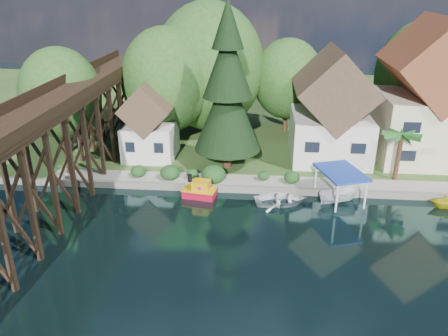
{
  "coord_description": "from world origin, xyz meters",
  "views": [
    {
      "loc": [
        0.04,
        -26.49,
        17.12
      ],
      "look_at": [
        -2.79,
        6.0,
        3.14
      ],
      "focal_mm": 35.0,
      "sensor_mm": 36.0,
      "label": 1
    }
  ],
  "objects_px": {
    "conifer": "(228,91)",
    "boat_yellow": "(447,200)",
    "tugboat": "(200,190)",
    "house_left": "(331,113)",
    "boat_white_a": "(281,199)",
    "trestle_bridge": "(59,141)",
    "palm_tree": "(402,137)",
    "house_center": "(426,101)",
    "shed": "(150,126)",
    "boat_canopy": "(339,189)"
  },
  "relations": [
    {
      "from": "boat_yellow",
      "to": "tugboat",
      "type": "bearing_deg",
      "value": 85.87
    },
    {
      "from": "boat_yellow",
      "to": "conifer",
      "type": "bearing_deg",
      "value": 68.69
    },
    {
      "from": "palm_tree",
      "to": "boat_yellow",
      "type": "height_order",
      "value": "palm_tree"
    },
    {
      "from": "house_left",
      "to": "boat_white_a",
      "type": "distance_m",
      "value": 12.0
    },
    {
      "from": "house_center",
      "to": "boat_yellow",
      "type": "distance_m",
      "value": 11.42
    },
    {
      "from": "trestle_bridge",
      "to": "house_center",
      "type": "height_order",
      "value": "house_center"
    },
    {
      "from": "trestle_bridge",
      "to": "palm_tree",
      "type": "distance_m",
      "value": 29.01
    },
    {
      "from": "tugboat",
      "to": "boat_white_a",
      "type": "relative_size",
      "value": 0.69
    },
    {
      "from": "house_center",
      "to": "palm_tree",
      "type": "xyz_separation_m",
      "value": [
        -3.58,
        -5.6,
        -1.83
      ]
    },
    {
      "from": "house_left",
      "to": "shed",
      "type": "bearing_deg",
      "value": -175.23
    },
    {
      "from": "conifer",
      "to": "boat_white_a",
      "type": "height_order",
      "value": "conifer"
    },
    {
      "from": "shed",
      "to": "conifer",
      "type": "relative_size",
      "value": 0.51
    },
    {
      "from": "conifer",
      "to": "boat_yellow",
      "type": "distance_m",
      "value": 20.7
    },
    {
      "from": "conifer",
      "to": "palm_tree",
      "type": "height_order",
      "value": "conifer"
    },
    {
      "from": "trestle_bridge",
      "to": "house_center",
      "type": "bearing_deg",
      "value": 19.49
    },
    {
      "from": "palm_tree",
      "to": "house_left",
      "type": "bearing_deg",
      "value": 136.77
    },
    {
      "from": "conifer",
      "to": "house_left",
      "type": "bearing_deg",
      "value": 19.12
    },
    {
      "from": "house_left",
      "to": "boat_white_a",
      "type": "bearing_deg",
      "value": -117.13
    },
    {
      "from": "conifer",
      "to": "tugboat",
      "type": "relative_size",
      "value": 5.09
    },
    {
      "from": "house_center",
      "to": "palm_tree",
      "type": "relative_size",
      "value": 2.97
    },
    {
      "from": "trestle_bridge",
      "to": "boat_white_a",
      "type": "distance_m",
      "value": 18.64
    },
    {
      "from": "house_left",
      "to": "trestle_bridge",
      "type": "bearing_deg",
      "value": -154.79
    },
    {
      "from": "palm_tree",
      "to": "tugboat",
      "type": "bearing_deg",
      "value": -166.75
    },
    {
      "from": "house_left",
      "to": "tugboat",
      "type": "bearing_deg",
      "value": -142.43
    },
    {
      "from": "house_center",
      "to": "shed",
      "type": "height_order",
      "value": "house_center"
    },
    {
      "from": "house_center",
      "to": "boat_canopy",
      "type": "bearing_deg",
      "value": -133.66
    },
    {
      "from": "conifer",
      "to": "boat_white_a",
      "type": "bearing_deg",
      "value": -51.87
    },
    {
      "from": "palm_tree",
      "to": "boat_canopy",
      "type": "relative_size",
      "value": 0.9
    },
    {
      "from": "boat_yellow",
      "to": "shed",
      "type": "bearing_deg",
      "value": 69.82
    },
    {
      "from": "conifer",
      "to": "boat_yellow",
      "type": "height_order",
      "value": "conifer"
    },
    {
      "from": "house_center",
      "to": "boat_yellow",
      "type": "height_order",
      "value": "house_center"
    },
    {
      "from": "house_left",
      "to": "shed",
      "type": "distance_m",
      "value": 18.11
    },
    {
      "from": "tugboat",
      "to": "boat_white_a",
      "type": "bearing_deg",
      "value": -5.34
    },
    {
      "from": "tugboat",
      "to": "trestle_bridge",
      "type": "bearing_deg",
      "value": -171.55
    },
    {
      "from": "house_left",
      "to": "tugboat",
      "type": "height_order",
      "value": "house_left"
    },
    {
      "from": "boat_yellow",
      "to": "boat_canopy",
      "type": "bearing_deg",
      "value": 85.1
    },
    {
      "from": "shed",
      "to": "tugboat",
      "type": "xyz_separation_m",
      "value": [
        6.06,
        -7.68,
        -3.21
      ]
    },
    {
      "from": "tugboat",
      "to": "conifer",
      "type": "bearing_deg",
      "value": 71.47
    },
    {
      "from": "trestle_bridge",
      "to": "shed",
      "type": "height_order",
      "value": "trestle_bridge"
    },
    {
      "from": "palm_tree",
      "to": "boat_white_a",
      "type": "bearing_deg",
      "value": -155.66
    },
    {
      "from": "boat_white_a",
      "to": "boat_yellow",
      "type": "distance_m",
      "value": 13.5
    },
    {
      "from": "house_left",
      "to": "boat_canopy",
      "type": "xyz_separation_m",
      "value": [
        -0.24,
        -9.18,
        -3.91
      ]
    },
    {
      "from": "boat_canopy",
      "to": "house_left",
      "type": "bearing_deg",
      "value": 88.51
    },
    {
      "from": "house_center",
      "to": "house_left",
      "type": "bearing_deg",
      "value": -176.82
    },
    {
      "from": "palm_tree",
      "to": "house_center",
      "type": "bearing_deg",
      "value": 57.43
    },
    {
      "from": "house_left",
      "to": "shed",
      "type": "relative_size",
      "value": 1.4
    },
    {
      "from": "tugboat",
      "to": "boat_yellow",
      "type": "relative_size",
      "value": 1.12
    },
    {
      "from": "trestle_bridge",
      "to": "boat_white_a",
      "type": "xyz_separation_m",
      "value": [
        17.96,
        1.0,
        -4.89
      ]
    },
    {
      "from": "conifer",
      "to": "boat_canopy",
      "type": "height_order",
      "value": "conifer"
    },
    {
      "from": "tugboat",
      "to": "boat_white_a",
      "type": "height_order",
      "value": "tugboat"
    }
  ]
}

